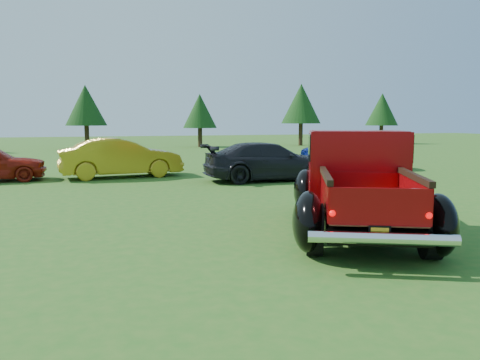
{
  "coord_description": "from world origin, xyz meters",
  "views": [
    {
      "loc": [
        -2.96,
        -8.32,
        2.19
      ],
      "look_at": [
        -0.19,
        0.2,
        1.05
      ],
      "focal_mm": 35.0,
      "sensor_mm": 36.0,
      "label": 1
    }
  ],
  "objects_px": {
    "show_car_grey": "(269,161)",
    "show_car_blue": "(357,155)",
    "tree_mid_left": "(86,105)",
    "spectator": "(360,152)",
    "tree_mid_right": "(200,111)",
    "tree_far_east": "(382,110)",
    "tree_east": "(301,104)",
    "show_car_yellow": "(121,158)",
    "pickup_truck": "(356,182)"
  },
  "relations": [
    {
      "from": "show_car_blue",
      "to": "spectator",
      "type": "bearing_deg",
      "value": 161.23
    },
    {
      "from": "tree_far_east",
      "to": "spectator",
      "type": "relative_size",
      "value": 2.79
    },
    {
      "from": "tree_mid_left",
      "to": "spectator",
      "type": "bearing_deg",
      "value": -62.78
    },
    {
      "from": "tree_mid_left",
      "to": "show_car_grey",
      "type": "height_order",
      "value": "tree_mid_left"
    },
    {
      "from": "tree_mid_left",
      "to": "tree_east",
      "type": "height_order",
      "value": "tree_east"
    },
    {
      "from": "show_car_yellow",
      "to": "show_car_grey",
      "type": "height_order",
      "value": "show_car_yellow"
    },
    {
      "from": "show_car_yellow",
      "to": "show_car_blue",
      "type": "xyz_separation_m",
      "value": [
        10.32,
        -0.24,
        -0.09
      ]
    },
    {
      "from": "tree_mid_right",
      "to": "tree_east",
      "type": "bearing_deg",
      "value": -3.18
    },
    {
      "from": "tree_east",
      "to": "tree_mid_left",
      "type": "bearing_deg",
      "value": 175.24
    },
    {
      "from": "tree_far_east",
      "to": "tree_mid_left",
      "type": "bearing_deg",
      "value": 178.94
    },
    {
      "from": "show_car_grey",
      "to": "spectator",
      "type": "xyz_separation_m",
      "value": [
        4.86,
        1.6,
        0.16
      ]
    },
    {
      "from": "tree_far_east",
      "to": "tree_mid_right",
      "type": "bearing_deg",
      "value": -178.41
    },
    {
      "from": "tree_mid_left",
      "to": "show_car_yellow",
      "type": "height_order",
      "value": "tree_mid_left"
    },
    {
      "from": "tree_mid_left",
      "to": "spectator",
      "type": "distance_m",
      "value": 24.62
    },
    {
      "from": "tree_east",
      "to": "pickup_truck",
      "type": "distance_m",
      "value": 32.31
    },
    {
      "from": "show_car_yellow",
      "to": "tree_mid_right",
      "type": "bearing_deg",
      "value": -27.4
    },
    {
      "from": "tree_mid_right",
      "to": "show_car_grey",
      "type": "height_order",
      "value": "tree_mid_right"
    },
    {
      "from": "tree_mid_right",
      "to": "tree_far_east",
      "type": "relative_size",
      "value": 0.92
    },
    {
      "from": "tree_mid_left",
      "to": "show_car_yellow",
      "type": "xyz_separation_m",
      "value": [
        1.24,
        -20.7,
        -2.62
      ]
    },
    {
      "from": "tree_mid_right",
      "to": "pickup_truck",
      "type": "distance_m",
      "value": 30.36
    },
    {
      "from": "tree_far_east",
      "to": "pickup_truck",
      "type": "xyz_separation_m",
      "value": [
        -21.77,
        -30.56,
        -2.3
      ]
    },
    {
      "from": "spectator",
      "to": "show_car_grey",
      "type": "bearing_deg",
      "value": 16.68
    },
    {
      "from": "spectator",
      "to": "tree_mid_right",
      "type": "bearing_deg",
      "value": -85.46
    },
    {
      "from": "tree_mid_left",
      "to": "spectator",
      "type": "xyz_separation_m",
      "value": [
        11.2,
        -21.78,
        -2.52
      ]
    },
    {
      "from": "show_car_grey",
      "to": "show_car_blue",
      "type": "distance_m",
      "value": 5.75
    },
    {
      "from": "pickup_truck",
      "to": "show_car_grey",
      "type": "distance_m",
      "value": 7.77
    },
    {
      "from": "tree_mid_left",
      "to": "spectator",
      "type": "relative_size",
      "value": 2.91
    },
    {
      "from": "show_car_grey",
      "to": "show_car_blue",
      "type": "xyz_separation_m",
      "value": [
        5.21,
        2.43,
        -0.03
      ]
    },
    {
      "from": "tree_east",
      "to": "tree_far_east",
      "type": "xyz_separation_m",
      "value": [
        9.0,
        1.0,
        -0.41
      ]
    },
    {
      "from": "tree_east",
      "to": "show_car_blue",
      "type": "distance_m",
      "value": 20.7
    },
    {
      "from": "show_car_yellow",
      "to": "spectator",
      "type": "relative_size",
      "value": 2.67
    },
    {
      "from": "pickup_truck",
      "to": "show_car_yellow",
      "type": "distance_m",
      "value": 11.1
    },
    {
      "from": "tree_far_east",
      "to": "show_car_yellow",
      "type": "bearing_deg",
      "value": -141.9
    },
    {
      "from": "tree_east",
      "to": "spectator",
      "type": "distance_m",
      "value": 21.57
    },
    {
      "from": "show_car_blue",
      "to": "tree_mid_right",
      "type": "bearing_deg",
      "value": 11.64
    },
    {
      "from": "tree_east",
      "to": "show_car_yellow",
      "type": "bearing_deg",
      "value": -131.12
    },
    {
      "from": "spectator",
      "to": "tree_far_east",
      "type": "bearing_deg",
      "value": -128.1
    },
    {
      "from": "tree_mid_left",
      "to": "pickup_truck",
      "type": "height_order",
      "value": "tree_mid_left"
    },
    {
      "from": "pickup_truck",
      "to": "show_car_yellow",
      "type": "height_order",
      "value": "pickup_truck"
    },
    {
      "from": "tree_far_east",
      "to": "show_car_blue",
      "type": "xyz_separation_m",
      "value": [
        -15.44,
        -20.44,
        -2.58
      ]
    },
    {
      "from": "tree_east",
      "to": "spectator",
      "type": "relative_size",
      "value": 3.14
    },
    {
      "from": "show_car_yellow",
      "to": "show_car_grey",
      "type": "relative_size",
      "value": 0.96
    },
    {
      "from": "tree_mid_right",
      "to": "pickup_truck",
      "type": "relative_size",
      "value": 0.78
    },
    {
      "from": "tree_mid_left",
      "to": "show_car_blue",
      "type": "relative_size",
      "value": 1.04
    },
    {
      "from": "tree_mid_right",
      "to": "show_car_yellow",
      "type": "height_order",
      "value": "tree_mid_right"
    },
    {
      "from": "tree_mid_left",
      "to": "show_car_blue",
      "type": "height_order",
      "value": "tree_mid_left"
    },
    {
      "from": "pickup_truck",
      "to": "show_car_grey",
      "type": "bearing_deg",
      "value": 106.71
    },
    {
      "from": "show_car_yellow",
      "to": "spectator",
      "type": "distance_m",
      "value": 10.02
    },
    {
      "from": "tree_mid_left",
      "to": "tree_mid_right",
      "type": "bearing_deg",
      "value": -6.34
    },
    {
      "from": "tree_mid_left",
      "to": "show_car_grey",
      "type": "bearing_deg",
      "value": -74.82
    }
  ]
}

